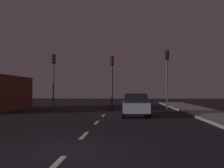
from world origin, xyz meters
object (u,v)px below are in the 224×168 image
at_px(car_stopped_ahead, 135,104).
at_px(traffic_signal_left, 53,71).
at_px(traffic_signal_center, 112,72).
at_px(traffic_signal_right, 167,68).

bearing_deg(car_stopped_ahead, traffic_signal_left, 143.40).
distance_m(traffic_signal_center, car_stopped_ahead, 6.55).
distance_m(traffic_signal_left, traffic_signal_center, 5.59).
bearing_deg(traffic_signal_left, traffic_signal_center, -0.00).
xyz_separation_m(traffic_signal_center, car_stopped_ahead, (1.98, -5.62, -2.72)).
height_order(traffic_signal_center, car_stopped_ahead, traffic_signal_center).
height_order(traffic_signal_right, car_stopped_ahead, traffic_signal_right).
height_order(traffic_signal_left, traffic_signal_center, traffic_signal_left).
distance_m(traffic_signal_right, car_stopped_ahead, 7.10).
bearing_deg(traffic_signal_center, traffic_signal_left, 180.00).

